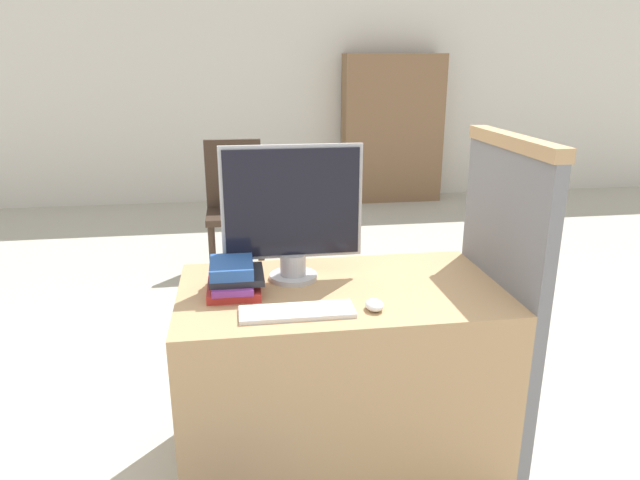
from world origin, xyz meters
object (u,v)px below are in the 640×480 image
object	(u,v)px
keyboard	(297,312)
far_chair	(235,200)
book_stack	(234,278)
mouse	(374,305)
monitor	(292,213)

from	to	relation	value
keyboard	far_chair	world-z (taller)	far_chair
book_stack	far_chair	size ratio (longest dim) A/B	0.23
mouse	far_chair	world-z (taller)	far_chair
monitor	mouse	bearing A→B (deg)	-53.51
mouse	book_stack	distance (m)	0.54
keyboard	mouse	distance (m)	0.27
mouse	book_stack	size ratio (longest dim) A/B	0.36
keyboard	book_stack	xyz separation A→B (m)	(-0.21, 0.22, 0.05)
monitor	mouse	size ratio (longest dim) A/B	6.48
monitor	mouse	distance (m)	0.49
keyboard	far_chair	size ratio (longest dim) A/B	0.39
monitor	book_stack	size ratio (longest dim) A/B	2.30
monitor	far_chair	size ratio (longest dim) A/B	0.54
keyboard	far_chair	xyz separation A→B (m)	(-0.21, 2.62, -0.23)
keyboard	book_stack	distance (m)	0.31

